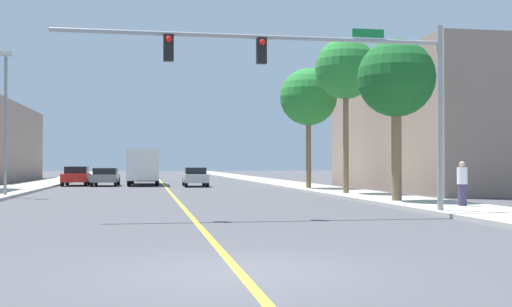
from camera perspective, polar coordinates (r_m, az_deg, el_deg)
ground at (r=52.00m, az=-8.38°, el=-2.80°), size 192.00×192.00×0.00m
sidewalk_left at (r=52.63m, az=-19.11°, el=-2.66°), size 3.64×168.00×0.15m
sidewalk_right at (r=53.18m, az=2.24°, el=-2.69°), size 3.64×168.00×0.15m
lane_marking_center at (r=52.00m, az=-8.38°, el=-2.80°), size 0.16×144.00×0.01m
building_right_near at (r=43.88m, az=18.01°, el=2.42°), size 11.86×19.07×8.48m
traffic_signal_mast at (r=20.92m, az=5.95°, el=7.43°), size 12.85×0.36×6.26m
street_lamp at (r=34.44m, az=-21.73°, el=3.27°), size 0.56×0.28×7.26m
palm_near at (r=27.81m, az=12.58°, el=6.54°), size 3.33×3.33×6.91m
palm_mid at (r=34.56m, az=8.12°, el=7.53°), size 3.30×3.30×8.36m
palm_far at (r=41.09m, az=4.77°, el=5.07°), size 3.71×3.71×7.76m
car_silver at (r=47.44m, az=-5.52°, el=-2.11°), size 1.80×4.33×1.42m
car_gray at (r=49.58m, az=-13.47°, el=-2.04°), size 2.05×4.09×1.38m
car_red at (r=50.95m, az=-15.95°, el=-1.95°), size 1.94×4.45×1.49m
car_green at (r=63.38m, az=-9.95°, el=-1.82°), size 1.94×3.88×1.36m
delivery_truck at (r=51.27m, az=-10.11°, el=-1.10°), size 2.58×9.02×2.85m
pedestrian at (r=24.82m, az=18.16°, el=-2.60°), size 0.38×0.38×1.66m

